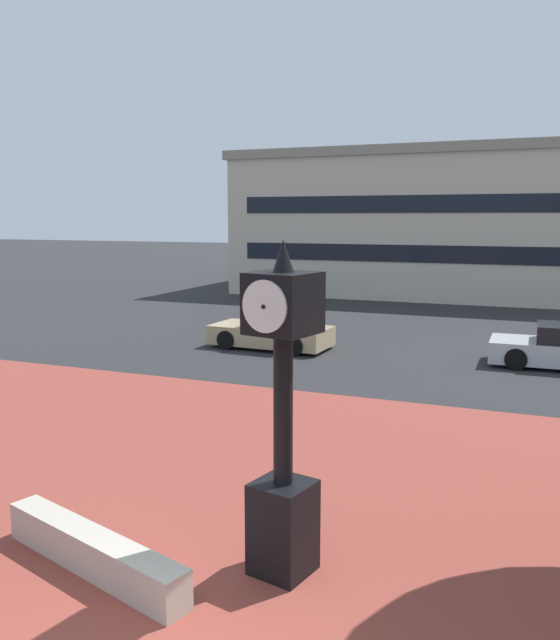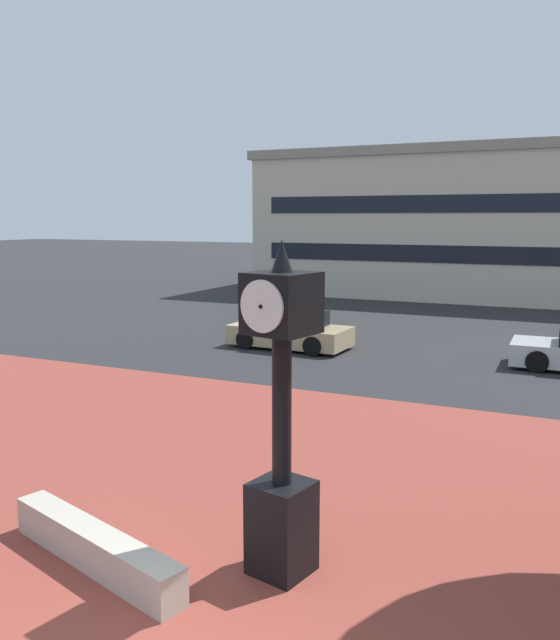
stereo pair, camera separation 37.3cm
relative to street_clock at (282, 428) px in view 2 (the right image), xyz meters
name	(u,v)px [view 2 (the right image)]	position (x,y,z in m)	size (l,w,h in m)	color
plaza_brick_paving	(282,542)	(-0.30, 0.68, -1.87)	(44.00, 14.97, 0.01)	brown
planter_wall	(94,548)	(-2.21, -0.88, -1.62)	(3.20, 0.40, 0.50)	#ADA393
street_clock	(282,428)	(0.00, 0.00, 0.00)	(0.87, 0.90, 4.14)	black
car_street_mid	(291,331)	(-5.59, 13.07, -1.30)	(4.11, 2.08, 1.28)	tan
civic_building	(490,223)	(-1.90, 34.38, 2.20)	(24.88, 15.22, 8.12)	beige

